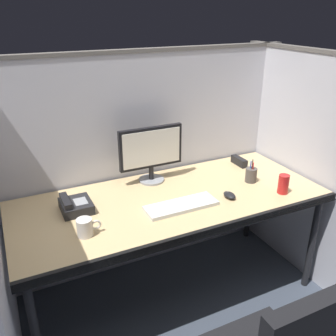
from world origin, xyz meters
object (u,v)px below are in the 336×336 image
red_stapler (239,161)px  desk_phone (75,205)px  coffee_mug (85,227)px  soda_can (283,184)px  monitor_center (151,151)px  pen_cup (251,175)px  keyboard_main (181,206)px  computer_mouse (230,195)px  desk (172,206)px

red_stapler → desk_phone: bearing=-173.4°
coffee_mug → soda_can: bearing=-3.4°
soda_can → desk_phone: size_ratio=0.64×
monitor_center → soda_can: 0.86m
coffee_mug → pen_cup: bearing=7.3°
keyboard_main → coffee_mug: 0.57m
computer_mouse → red_stapler: (0.36, 0.40, 0.01)m
desk → pen_cup: bearing=-1.0°
keyboard_main → red_stapler: size_ratio=2.87×
desk → soda_can: bearing=-19.3°
pen_cup → monitor_center: bearing=153.3°
desk_phone → soda_can: bearing=-15.8°
desk → red_stapler: red_stapler is taller
red_stapler → coffee_mug: bearing=-161.6°
computer_mouse → desk: bearing=156.5°
desk → pen_cup: (0.58, -0.01, 0.10)m
coffee_mug → computer_mouse: bearing=1.2°
desk_phone → desk: bearing=-11.5°
desk_phone → coffee_mug: coffee_mug is taller
computer_mouse → pen_cup: pen_cup is taller
desk → monitor_center: bearing=92.9°
computer_mouse → monitor_center: bearing=128.1°
computer_mouse → pen_cup: bearing=26.6°
keyboard_main → coffee_mug: coffee_mug is taller
monitor_center → pen_cup: size_ratio=2.66×
soda_can → pen_cup: (-0.08, 0.22, -0.01)m
keyboard_main → soda_can: 0.67m
computer_mouse → desk_phone: 0.92m
computer_mouse → soda_can: soda_can is taller
monitor_center → computer_mouse: size_ratio=4.48×
keyboard_main → coffee_mug: size_ratio=3.41×
computer_mouse → desk_phone: (-0.88, 0.25, 0.02)m
computer_mouse → keyboard_main: bearing=175.6°
soda_can → pen_cup: pen_cup is taller
monitor_center → desk: bearing=-87.1°
monitor_center → red_stapler: bearing=-2.5°
desk_phone → computer_mouse: bearing=-16.1°
desk → coffee_mug: bearing=-164.6°
coffee_mug → desk: bearing=15.4°
coffee_mug → desk_phone: bearing=88.2°
monitor_center → computer_mouse: monitor_center is taller
keyboard_main → pen_cup: pen_cup is taller
soda_can → desk: bearing=160.7°
desk_phone → keyboard_main: bearing=-22.2°
computer_mouse → coffee_mug: size_ratio=0.76×
desk → coffee_mug: 0.60m
desk_phone → coffee_mug: bearing=-91.8°
monitor_center → desk_phone: monitor_center is taller
desk → keyboard_main: keyboard_main is taller
monitor_center → soda_can: size_ratio=3.52×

